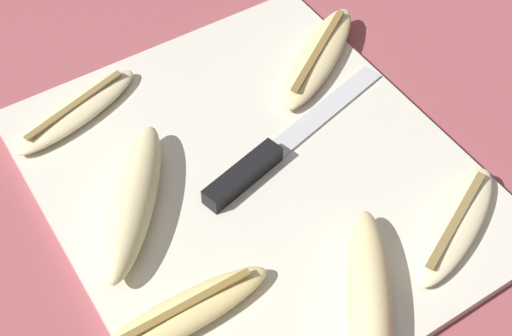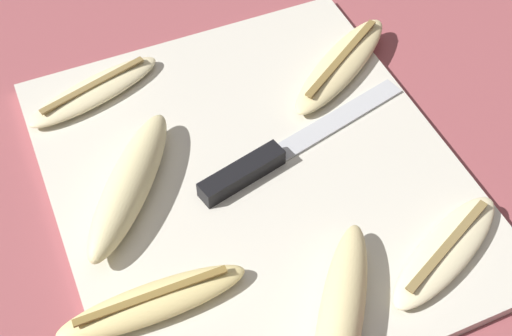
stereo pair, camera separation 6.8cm
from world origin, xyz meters
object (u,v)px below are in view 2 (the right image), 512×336
Objects in this scene: banana_cream_curved at (95,91)px; banana_mellow_near at (347,313)px; knife at (266,158)px; banana_soft_right at (130,184)px; banana_ripe_center at (341,64)px; banana_golden_short at (153,302)px; banana_pale_long at (446,250)px.

banana_mellow_near is at bearing 19.40° from banana_cream_curved.
knife is 1.56× the size of banana_cream_curved.
banana_ripe_center is at bearing 105.62° from banana_soft_right.
banana_cream_curved is (-0.14, 0.00, -0.01)m from banana_soft_right.
banana_soft_right is 0.99× the size of banana_mellow_near.
banana_soft_right reaches higher than knife.
banana_golden_short is at bearing -55.07° from banana_ripe_center.
banana_soft_right is 1.03× the size of banana_cream_curved.
banana_ripe_center is at bearing 75.01° from banana_cream_curved.
banana_pale_long is at bearing 78.25° from banana_golden_short.
banana_pale_long is (0.05, 0.25, -0.00)m from banana_golden_short.
banana_cream_curved is at bearing 178.53° from banana_soft_right.
banana_ripe_center is 0.27m from banana_soft_right.
banana_soft_right reaches higher than banana_cream_curved.
banana_mellow_near is 0.36m from banana_cream_curved.
banana_ripe_center is at bearing 174.08° from banana_pale_long.
banana_golden_short is (0.12, -0.02, -0.01)m from banana_soft_right.
knife is 0.19m from banana_pale_long.
banana_soft_right reaches higher than banana_ripe_center.
banana_golden_short is 0.16m from banana_mellow_near.
knife is 1.60× the size of banana_pale_long.
banana_mellow_near is (0.27, -0.14, 0.01)m from banana_ripe_center.
banana_ripe_center is 0.26m from banana_cream_curved.
knife is at bearing 125.53° from banana_golden_short.
banana_pale_long is at bearing 101.52° from banana_mellow_near.
banana_pale_long is at bearing 53.41° from banana_soft_right.
knife is at bearing -147.54° from banana_pale_long.
banana_cream_curved is at bearing -154.11° from knife.
banana_soft_right is at bearing -1.47° from banana_cream_curved.
banana_pale_long is (0.17, 0.23, -0.01)m from banana_soft_right.
banana_ripe_center is at bearing 153.00° from banana_mellow_near.
banana_ripe_center reaches higher than banana_cream_curved.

